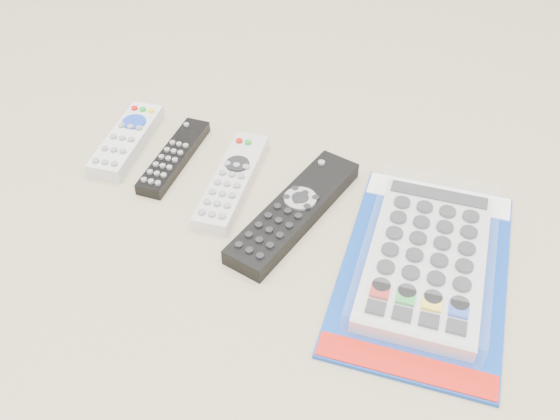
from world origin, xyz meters
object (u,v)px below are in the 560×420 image
at_px(remote_large_black, 294,211).
at_px(jumbo_remote_packaged, 427,258).
at_px(remote_silver_dvd, 232,181).
at_px(remote_slim_black, 174,157).
at_px(remote_small_grey, 127,140).

bearing_deg(remote_large_black, jumbo_remote_packaged, 5.00).
relative_size(remote_large_black, jumbo_remote_packaged, 0.72).
distance_m(remote_silver_dvd, remote_large_black, 0.10).
distance_m(remote_slim_black, remote_large_black, 0.19).
relative_size(remote_small_grey, jumbo_remote_packaged, 0.51).
bearing_deg(remote_small_grey, remote_silver_dvd, -15.50).
bearing_deg(remote_silver_dvd, jumbo_remote_packaged, -16.93).
relative_size(remote_slim_black, remote_silver_dvd, 0.85).
relative_size(remote_silver_dvd, remote_large_black, 0.82).
height_order(remote_small_grey, remote_silver_dvd, remote_small_grey).
bearing_deg(jumbo_remote_packaged, remote_large_black, 168.03).
height_order(remote_slim_black, remote_silver_dvd, remote_silver_dvd).
bearing_deg(remote_slim_black, remote_small_grey, 172.81).
xyz_separation_m(remote_slim_black, jumbo_remote_packaged, (0.35, -0.05, 0.01)).
relative_size(remote_slim_black, jumbo_remote_packaged, 0.50).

